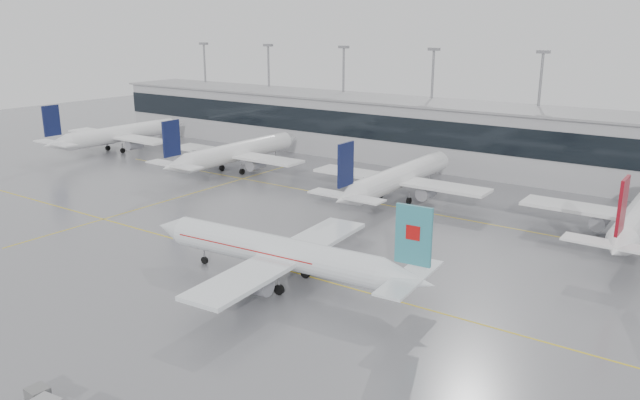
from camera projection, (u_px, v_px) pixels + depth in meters
The scene contains 13 objects.
ground at pixel (262, 263), 73.63m from camera, with size 320.00×320.00×0.00m, color slate.
taxi_line_main at pixel (262, 263), 73.63m from camera, with size 120.00×0.25×0.01m, color gold.
taxi_line_north at pixel (386, 205), 97.22m from camera, with size 120.00×0.25×0.01m, color gold.
taxi_line_cross at pixel (181, 197), 102.07m from camera, with size 0.25×60.00×0.01m, color gold.
terminal at pixel (469, 138), 120.75m from camera, with size 180.00×15.00×12.00m, color #A2A2A6.
terminal_glass at pixel (453, 136), 114.40m from camera, with size 180.00×0.20×5.00m, color black.
terminal_roof at pixel (471, 106), 119.06m from camera, with size 182.00×16.00×0.40m, color gray.
light_masts at pixel (483, 97), 123.47m from camera, with size 156.40×1.00×22.60m.
air_canada_jet at pixel (283, 253), 66.91m from camera, with size 35.65×28.35×11.09m.
parked_jet_a at pixel (118, 134), 137.94m from camera, with size 29.64×36.96×11.72m.
parked_jet_b at pixel (236, 152), 118.53m from camera, with size 29.64×36.96×11.72m.
parked_jet_c at pixel (399, 178), 99.11m from camera, with size 29.64×36.96×11.72m.
gse_unit at pixel (38, 397), 45.93m from camera, with size 1.49×1.38×1.49m, color slate.
Camera 1 is at (45.33, -52.24, 27.22)m, focal length 35.00 mm.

